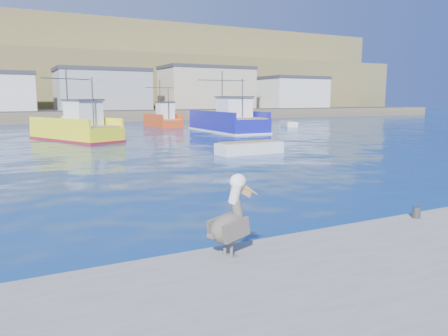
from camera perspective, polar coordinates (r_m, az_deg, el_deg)
name	(u,v)px	position (r m, az deg, el deg)	size (l,w,h in m)	color
ground	(248,219)	(13.01, 3.17, -6.72)	(260.00, 260.00, 0.00)	#072355
dock_bollards	(345,225)	(10.55, 15.54, -7.14)	(36.20, 0.20, 0.30)	#4C4C4C
far_shore	(24,76)	(120.28, -24.67, 10.82)	(200.00, 81.00, 24.00)	brown
trawler_yellow_b	(77,129)	(39.63, -18.69, 4.84)	(6.85, 10.22, 6.31)	yellow
trawler_blue	(228,122)	(47.58, 0.53, 6.08)	(5.74, 12.04, 6.60)	#161992
boat_orange	(163,119)	(56.54, -7.94, 6.36)	(3.78, 7.27, 5.94)	#D34114
skiff_mid	(250,149)	(28.40, 3.37, 2.51)	(4.52, 1.80, 0.96)	silver
skiff_far	(289,124)	(57.49, 8.49, 5.68)	(2.68, 4.09, 0.84)	silver
pelican	(231,221)	(8.51, 0.93, -6.98)	(1.29, 0.71, 1.60)	#595451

